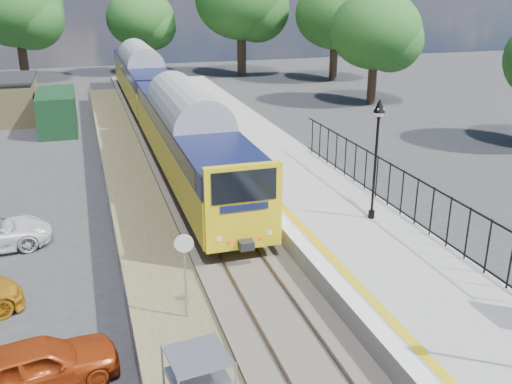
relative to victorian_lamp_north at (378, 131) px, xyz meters
name	(u,v)px	position (x,y,z in m)	size (l,w,h in m)	color
ground	(297,354)	(-5.30, -6.00, -4.30)	(120.00, 120.00, 0.00)	#2D2D30
track_bed	(204,219)	(-5.77, 3.67, -4.21)	(5.90, 80.00, 0.29)	#473F38
platform	(323,213)	(-1.10, 2.00, -3.85)	(5.00, 70.00, 0.90)	gray
platform_edge	(276,208)	(-3.16, 2.00, -3.39)	(0.90, 70.00, 0.01)	silver
victorian_lamp_north	(378,131)	(0.00, 0.00, 0.00)	(0.44, 0.44, 4.60)	black
palisade_fence	(463,230)	(1.25, -3.76, -2.46)	(0.12, 26.00, 2.00)	black
wire_fence	(108,198)	(-9.50, 6.00, -3.70)	(0.06, 52.00, 1.20)	#999EA3
tree_line	(146,16)	(-3.90, 36.00, 2.31)	(56.80, 43.80, 11.88)	#332319
train	(158,97)	(-5.30, 19.61, -1.96)	(2.82, 40.83, 3.51)	gold
speed_sign	(185,263)	(-7.81, -3.46, -2.43)	(0.55, 0.14, 2.75)	#999EA3
car_red	(37,365)	(-11.83, -5.42, -3.64)	(1.56, 3.88, 1.32)	#9B330E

